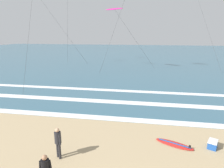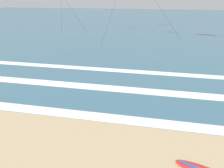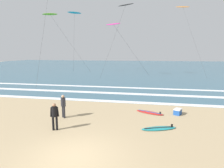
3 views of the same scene
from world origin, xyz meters
name	(u,v)px [view 1 (image 1 of 3)]	position (x,y,z in m)	size (l,w,h in m)	color
ocean_surface	(141,54)	(0.00, 54.24, 0.01)	(140.00, 90.00, 0.01)	#386075
wave_foam_shoreline	(138,120)	(1.08, 9.64, 0.01)	(45.18, 0.79, 0.01)	white
wave_foam_mid_break	(143,103)	(1.35, 13.21, 0.01)	(47.20, 0.95, 0.01)	white
wave_foam_outer_break	(145,92)	(1.50, 16.82, 0.01)	(57.64, 0.82, 0.01)	white
surfer_right_near	(58,140)	(-2.60, 4.64, 0.96)	(0.46, 0.38, 1.60)	#232328
surfboard_foreground_flat	(174,144)	(3.22, 6.80, 0.05)	(2.16, 1.40, 0.25)	red
kite_magenta_far_right	(114,9)	(-3.52, 28.04, 9.45)	(8.22, 4.58, 9.72)	#CC2384
cooler_box	(213,144)	(5.20, 6.84, 0.22)	(0.67, 0.75, 0.44)	#1E4C9E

